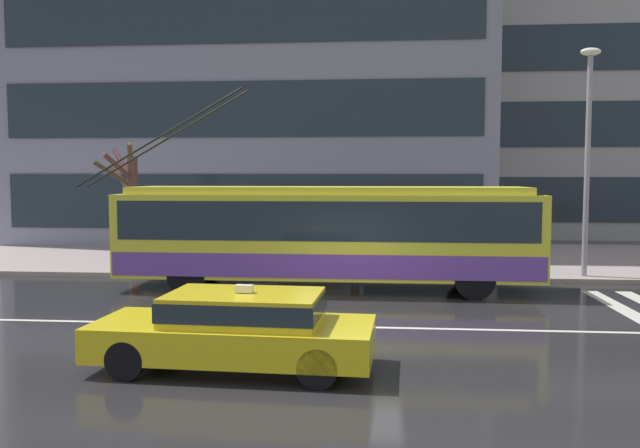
# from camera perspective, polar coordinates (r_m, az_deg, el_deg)

# --- Properties ---
(ground_plane) EXTENTS (160.00, 160.00, 0.00)m
(ground_plane) POSITION_cam_1_polar(r_m,az_deg,el_deg) (14.82, 2.46, -8.03)
(ground_plane) COLOR #252426
(sidewalk_slab) EXTENTS (80.00, 10.00, 0.14)m
(sidewalk_slab) POSITION_cam_1_polar(r_m,az_deg,el_deg) (24.49, 3.50, -2.99)
(sidewalk_slab) COLOR gray
(sidewalk_slab) RESTS_ON ground_plane
(crosswalk_stripe_edge_near) EXTENTS (0.44, 4.40, 0.01)m
(crosswalk_stripe_edge_near) POSITION_cam_1_polar(r_m,az_deg,el_deg) (17.20, 24.95, -6.69)
(crosswalk_stripe_edge_near) COLOR beige
(crosswalk_stripe_edge_near) RESTS_ON ground_plane
(lane_centre_line) EXTENTS (72.00, 0.14, 0.01)m
(lane_centre_line) POSITION_cam_1_polar(r_m,az_deg,el_deg) (13.65, 2.23, -9.08)
(lane_centre_line) COLOR silver
(lane_centre_line) RESTS_ON ground_plane
(trolleybus) EXTENTS (12.78, 2.60, 5.56)m
(trolleybus) POSITION_cam_1_polar(r_m,az_deg,el_deg) (17.80, 0.68, -0.81)
(trolleybus) COLOR yellow
(trolleybus) RESTS_ON ground_plane
(taxi_oncoming_near) EXTENTS (4.63, 2.02, 1.39)m
(taxi_oncoming_near) POSITION_cam_1_polar(r_m,az_deg,el_deg) (10.69, -7.29, -9.01)
(taxi_oncoming_near) COLOR yellow
(taxi_oncoming_near) RESTS_ON ground_plane
(bus_shelter) EXTENTS (4.21, 1.87, 2.65)m
(bus_shelter) POSITION_cam_1_polar(r_m,az_deg,el_deg) (21.46, -1.49, 1.58)
(bus_shelter) COLOR gray
(bus_shelter) RESTS_ON sidewalk_slab
(pedestrian_at_shelter) EXTENTS (1.63, 1.63, 1.95)m
(pedestrian_at_shelter) POSITION_cam_1_polar(r_m,az_deg,el_deg) (21.11, 14.21, 0.31)
(pedestrian_at_shelter) COLOR #45474A
(pedestrian_at_shelter) RESTS_ON sidewalk_slab
(pedestrian_approaching_curb) EXTENTS (1.28, 1.28, 1.93)m
(pedestrian_approaching_curb) POSITION_cam_1_polar(r_m,az_deg,el_deg) (21.76, 3.06, 0.31)
(pedestrian_approaching_curb) COLOR brown
(pedestrian_approaching_curb) RESTS_ON sidewalk_slab
(street_lamp) EXTENTS (0.60, 0.32, 6.80)m
(street_lamp) POSITION_cam_1_polar(r_m,az_deg,el_deg) (20.91, 22.64, 6.67)
(street_lamp) COLOR gray
(street_lamp) RESTS_ON sidewalk_slab
(street_tree_bare) EXTENTS (1.48, 2.03, 4.11)m
(street_tree_bare) POSITION_cam_1_polar(r_m,az_deg,el_deg) (22.53, -16.49, 2.11)
(street_tree_bare) COLOR brown
(street_tree_bare) RESTS_ON sidewalk_slab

